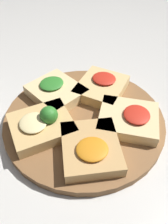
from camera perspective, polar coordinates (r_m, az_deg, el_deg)
The scene contains 7 objects.
ground_plane at distance 0.58m, azimuth 0.00°, elevation -2.47°, with size 3.00×3.00×0.00m, color beige.
serving_board at distance 0.57m, azimuth 0.00°, elevation -1.78°, with size 0.41×0.41×0.02m, color brown.
focaccia_slice_0 at distance 0.48m, azimuth 1.80°, elevation -9.33°, with size 0.19×0.19×0.04m.
focaccia_slice_1 at distance 0.54m, azimuth 11.62°, elevation -1.72°, with size 0.18×0.17×0.04m.
focaccia_slice_2 at distance 0.63m, azimuth 4.59°, elevation 6.61°, with size 0.15×0.16×0.04m.
focaccia_slice_3 at distance 0.61m, azimuth -7.35°, elevation 5.41°, with size 0.16×0.14×0.04m.
focaccia_slice_4 at distance 0.53m, azimuth -10.91°, elevation -3.19°, with size 0.17×0.18×0.06m.
Camera 1 is at (-0.24, 0.31, 0.42)m, focal length 35.00 mm.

